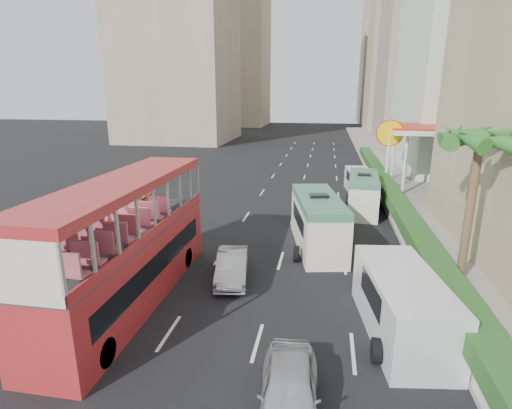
% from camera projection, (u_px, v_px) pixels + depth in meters
% --- Properties ---
extents(ground_plane, '(200.00, 200.00, 0.00)m').
position_uv_depth(ground_plane, '(276.00, 313.00, 15.50)').
color(ground_plane, black).
rests_on(ground_plane, ground).
extents(double_decker_bus, '(2.50, 11.00, 5.06)m').
position_uv_depth(double_decker_bus, '(127.00, 242.00, 15.81)').
color(double_decker_bus, '#B22528').
rests_on(double_decker_bus, ground).
extents(car_silver_lane_a, '(1.98, 4.03, 1.27)m').
position_uv_depth(car_silver_lane_a, '(232.00, 279.00, 18.34)').
color(car_silver_lane_a, '#B9BCC1').
rests_on(car_silver_lane_a, ground).
extents(van_asset, '(3.01, 5.48, 1.45)m').
position_uv_depth(van_asset, '(319.00, 218.00, 27.26)').
color(van_asset, silver).
rests_on(van_asset, ground).
extents(minibus_near, '(3.37, 6.74, 2.86)m').
position_uv_depth(minibus_near, '(318.00, 222.00, 21.74)').
color(minibus_near, silver).
rests_on(minibus_near, ground).
extents(minibus_far, '(2.35, 6.02, 2.62)m').
position_uv_depth(minibus_far, '(363.00, 194.00, 28.39)').
color(minibus_far, silver).
rests_on(minibus_far, ground).
extents(panel_van_near, '(2.99, 5.85, 2.24)m').
position_uv_depth(panel_van_near, '(402.00, 305.00, 13.93)').
color(panel_van_near, silver).
rests_on(panel_van_near, ground).
extents(panel_van_far, '(2.39, 4.89, 1.88)m').
position_uv_depth(panel_van_far, '(360.00, 181.00, 34.05)').
color(panel_van_far, silver).
rests_on(panel_van_far, ground).
extents(sidewalk, '(6.00, 120.00, 0.18)m').
position_uv_depth(sidewalk, '(404.00, 182.00, 37.68)').
color(sidewalk, '#99968C').
rests_on(sidewalk, ground).
extents(kerb_wall, '(0.30, 44.00, 1.00)m').
position_uv_depth(kerb_wall, '(391.00, 206.00, 27.55)').
color(kerb_wall, silver).
rests_on(kerb_wall, sidewalk).
extents(hedge, '(1.10, 44.00, 0.70)m').
position_uv_depth(hedge, '(392.00, 194.00, 27.32)').
color(hedge, '#2D6626').
rests_on(hedge, kerb_wall).
extents(palm_tree, '(0.36, 0.36, 6.40)m').
position_uv_depth(palm_tree, '(470.00, 211.00, 17.08)').
color(palm_tree, brown).
rests_on(palm_tree, sidewalk).
extents(shell_station, '(6.50, 8.00, 5.50)m').
position_uv_depth(shell_station, '(423.00, 158.00, 34.89)').
color(shell_station, silver).
rests_on(shell_station, ground).
extents(tower_far_a, '(14.00, 14.00, 44.00)m').
position_uv_depth(tower_far_a, '(406.00, 25.00, 84.42)').
color(tower_far_a, tan).
rests_on(tower_far_a, ground).
extents(tower_far_b, '(14.00, 14.00, 40.00)m').
position_uv_depth(tower_far_b, '(390.00, 46.00, 105.82)').
color(tower_far_b, tan).
rests_on(tower_far_b, ground).
extents(tower_left_b, '(16.00, 16.00, 46.00)m').
position_uv_depth(tower_left_b, '(234.00, 30.00, 98.23)').
color(tower_left_b, tan).
rests_on(tower_left_b, ground).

